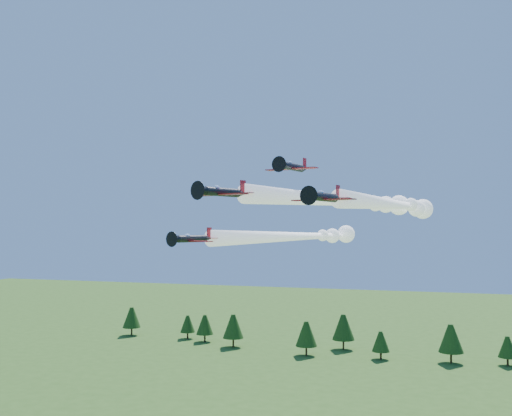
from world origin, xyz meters
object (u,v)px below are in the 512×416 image
(plane_left, at_px, (299,236))
(plane_lead, at_px, (348,201))
(plane_slot, at_px, (293,167))
(plane_right, at_px, (396,205))

(plane_left, bearing_deg, plane_lead, -29.16)
(plane_left, xyz_separation_m, plane_slot, (4.44, -23.50, 10.52))
(plane_left, relative_size, plane_slot, 5.68)
(plane_lead, relative_size, plane_right, 1.08)
(plane_lead, bearing_deg, plane_left, 153.33)
(plane_right, bearing_deg, plane_left, 169.68)
(plane_slot, bearing_deg, plane_right, 61.08)
(plane_right, distance_m, plane_slot, 20.92)
(plane_lead, bearing_deg, plane_slot, -98.67)
(plane_lead, distance_m, plane_slot, 13.73)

